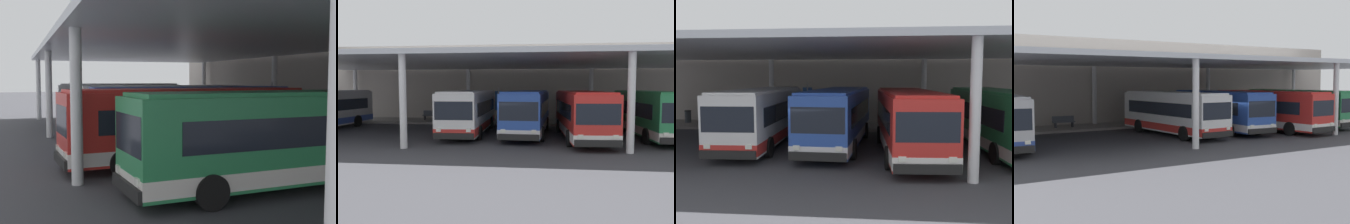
# 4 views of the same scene
# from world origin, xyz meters

# --- Properties ---
(ground_plane) EXTENTS (200.00, 200.00, 0.00)m
(ground_plane) POSITION_xyz_m (0.00, 0.00, 0.00)
(ground_plane) COLOR #3D3D42
(platform_kerb) EXTENTS (42.00, 4.50, 0.18)m
(platform_kerb) POSITION_xyz_m (0.00, 11.75, 0.09)
(platform_kerb) COLOR gray
(platform_kerb) RESTS_ON ground
(station_building_facade) EXTENTS (48.00, 1.60, 7.80)m
(station_building_facade) POSITION_xyz_m (0.00, 15.00, 3.90)
(station_building_facade) COLOR #ADA399
(station_building_facade) RESTS_ON ground
(canopy_shelter) EXTENTS (40.00, 17.00, 5.55)m
(canopy_shelter) POSITION_xyz_m (0.00, 5.50, 5.31)
(canopy_shelter) COLOR silver
(canopy_shelter) RESTS_ON ground
(bus_second_bay) EXTENTS (3.01, 10.62, 3.17)m
(bus_second_bay) POSITION_xyz_m (-3.84, 3.97, 1.66)
(bus_second_bay) COLOR white
(bus_second_bay) RESTS_ON ground
(bus_middle_bay) EXTENTS (3.09, 10.64, 3.17)m
(bus_middle_bay) POSITION_xyz_m (0.48, 4.00, 1.66)
(bus_middle_bay) COLOR #284CA8
(bus_middle_bay) RESTS_ON ground
(bus_far_bay) EXTENTS (3.16, 10.66, 3.17)m
(bus_far_bay) POSITION_xyz_m (4.16, 2.35, 1.66)
(bus_far_bay) COLOR red
(bus_far_bay) RESTS_ON ground
(bus_departing) EXTENTS (3.08, 10.64, 3.17)m
(bus_departing) POSITION_xyz_m (8.88, 3.69, 1.66)
(bus_departing) COLOR #28844C
(bus_departing) RESTS_ON ground
(bench_waiting) EXTENTS (1.80, 0.45, 0.92)m
(bench_waiting) POSITION_xyz_m (-9.50, 11.82, 0.66)
(bench_waiting) COLOR #4C515B
(bench_waiting) RESTS_ON platform_kerb
(trash_bin) EXTENTS (0.52, 0.52, 0.98)m
(trash_bin) POSITION_xyz_m (-12.70, 12.04, 0.68)
(trash_bin) COLOR #33383D
(trash_bin) RESTS_ON platform_kerb
(banner_sign) EXTENTS (0.70, 0.12, 3.20)m
(banner_sign) POSITION_xyz_m (-2.65, 10.94, 1.98)
(banner_sign) COLOR #B2B2B7
(banner_sign) RESTS_ON platform_kerb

